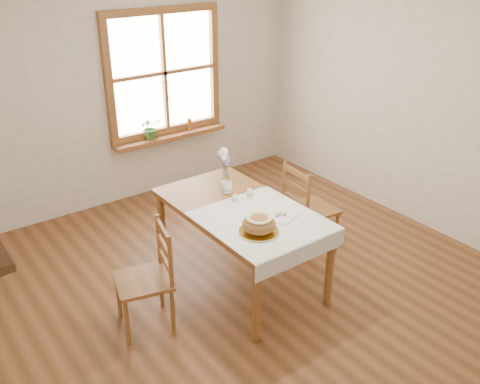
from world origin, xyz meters
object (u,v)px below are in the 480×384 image
object	(u,v)px
dining_table	(240,216)
chair_right	(311,208)
chair_left	(143,279)
flower_vase	(227,187)
bread_plate	(259,232)

from	to	relation	value
dining_table	chair_right	world-z (taller)	chair_right
chair_left	chair_right	world-z (taller)	chair_right
chair_left	flower_vase	xyz separation A→B (m)	(1.08, 0.38, 0.35)
dining_table	flower_vase	distance (m)	0.35
dining_table	chair_right	distance (m)	0.90
chair_left	chair_right	bearing A→B (deg)	106.97
bread_plate	chair_right	bearing A→B (deg)	24.57
chair_right	bread_plate	world-z (taller)	chair_right
dining_table	bread_plate	size ratio (longest dim) A/B	5.16
dining_table	chair_left	xyz separation A→B (m)	(-1.00, -0.07, -0.22)
chair_right	chair_left	bearing A→B (deg)	97.84
dining_table	chair_right	bearing A→B (deg)	1.14
chair_right	bread_plate	xyz separation A→B (m)	(-1.03, -0.47, 0.30)
chair_right	flower_vase	xyz separation A→B (m)	(-0.80, 0.29, 0.33)
flower_vase	chair_right	bearing A→B (deg)	-20.03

